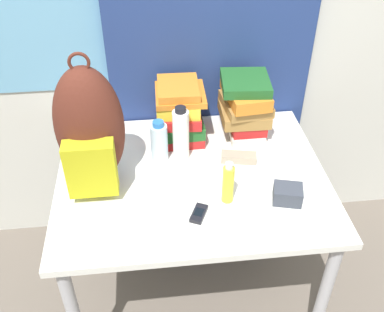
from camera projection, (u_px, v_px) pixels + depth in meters
name	position (u px, v px, depth m)	size (l,w,h in m)	color
wall_back	(178.00, 8.00, 1.95)	(6.00, 0.06, 2.50)	beige
curtain_blue	(212.00, 12.00, 1.92)	(0.94, 0.04, 2.50)	navy
desk	(192.00, 191.00, 1.91)	(1.11, 0.87, 0.74)	silver
backpack	(90.00, 130.00, 1.69)	(0.26, 0.27, 0.55)	#512319
book_stack_left	(180.00, 111.00, 2.00)	(0.22, 0.26, 0.26)	red
book_stack_center	(245.00, 106.00, 2.01)	(0.23, 0.28, 0.28)	silver
water_bottle	(159.00, 142.00, 1.89)	(0.07, 0.07, 0.19)	silver
sports_bottle	(181.00, 134.00, 1.88)	(0.07, 0.07, 0.25)	white
sunscreen_bottle	(228.00, 183.00, 1.69)	(0.04, 0.04, 0.18)	yellow
cell_phone	(198.00, 214.00, 1.67)	(0.08, 0.11, 0.02)	black
sunglasses_case	(239.00, 157.00, 1.92)	(0.16, 0.08, 0.04)	gray
camera_pouch	(288.00, 194.00, 1.72)	(0.13, 0.11, 0.07)	#383D47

